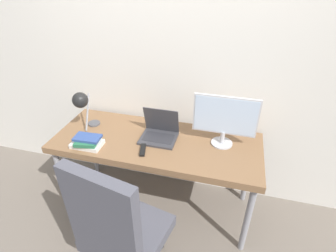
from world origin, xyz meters
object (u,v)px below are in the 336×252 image
at_px(monitor, 225,118).
at_px(office_chair, 118,229).
at_px(laptop, 159,132).
at_px(desk_lamp, 82,103).
at_px(book_stack, 87,142).

height_order(monitor, office_chair, monitor).
distance_m(laptop, desk_lamp, 0.70).
distance_m(laptop, office_chair, 0.87).
relative_size(laptop, book_stack, 1.21).
bearing_deg(office_chair, monitor, 59.09).
distance_m(laptop, book_stack, 0.60).
relative_size(laptop, desk_lamp, 0.79).
distance_m(monitor, office_chair, 1.12).
relative_size(office_chair, book_stack, 4.74).
xyz_separation_m(office_chair, book_stack, (-0.52, 0.59, 0.17)).
relative_size(monitor, office_chair, 0.43).
bearing_deg(desk_lamp, office_chair, -50.88).
bearing_deg(office_chair, laptop, 88.88).
bearing_deg(monitor, book_stack, -163.33).
height_order(desk_lamp, office_chair, office_chair).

